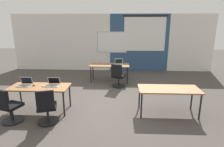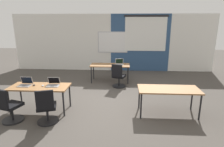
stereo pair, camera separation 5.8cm
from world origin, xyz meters
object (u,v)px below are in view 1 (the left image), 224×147
object	(u,v)px
laptop_near_left_inner	(53,84)
mouse_near_left_inner	(43,86)
desk_far_center	(110,66)
desk_near_left	(40,88)
chair_near_left_inner	(47,110)
chair_near_left_end	(9,109)
desk_near_right	(169,91)
laptop_near_left_end	(25,84)
chair_far_right	(118,78)
mouse_near_left_end	(34,85)
laptop_far_right	(119,63)

from	to	relation	value
laptop_near_left_inner	mouse_near_left_inner	bearing A→B (deg)	-171.08
desk_far_center	desk_near_left	bearing A→B (deg)	-122.01
chair_near_left_inner	chair_near_left_end	distance (m)	0.95
desk_near_left	mouse_near_left_inner	world-z (taller)	mouse_near_left_inner
chair_near_left_end	desk_near_left	bearing A→B (deg)	-108.33
desk_near_right	laptop_near_left_inner	bearing A→B (deg)	178.73
mouse_near_left_inner	laptop_near_left_end	xyz separation A→B (m)	(-0.51, 0.03, 0.03)
desk_near_left	desk_far_center	distance (m)	3.30
chair_far_right	laptop_near_left_inner	bearing A→B (deg)	66.87
desk_near_left	laptop_near_left_inner	distance (m)	0.38
desk_near_left	desk_near_right	size ratio (longest dim) A/B	1.00
laptop_near_left_end	chair_near_left_end	world-z (taller)	laptop_near_left_end
laptop_near_left_inner	mouse_near_left_inner	xyz separation A→B (m)	(-0.27, -0.07, -0.03)
mouse_near_left_inner	mouse_near_left_end	bearing A→B (deg)	174.47
laptop_near_left_end	chair_near_left_end	bearing A→B (deg)	-96.64
laptop_far_right	chair_far_right	distance (m)	0.86
mouse_near_left_inner	chair_near_left_end	xyz separation A→B (m)	(-0.60, -0.69, -0.36)
desk_far_center	chair_near_left_inner	world-z (taller)	chair_near_left_inner
chair_near_left_inner	mouse_near_left_end	bearing A→B (deg)	-66.73
desk_far_center	laptop_near_left_inner	distance (m)	3.07
chair_far_right	laptop_near_left_end	size ratio (longest dim) A/B	2.76
mouse_near_left_inner	desk_far_center	bearing A→B (deg)	59.36
desk_near_right	mouse_near_left_end	bearing A→B (deg)	179.56
desk_far_center	laptop_far_right	distance (m)	0.41
desk_far_center	chair_near_left_end	distance (m)	4.17
desk_near_left	chair_near_left_end	bearing A→B (deg)	-126.08
mouse_near_left_end	chair_near_left_inner	bearing A→B (deg)	-49.56
desk_near_right	laptop_near_left_inner	world-z (taller)	laptop_near_left_inner
chair_near_left_end	laptop_near_left_end	bearing A→B (deg)	-79.43
chair_far_right	chair_near_left_inner	xyz separation A→B (m)	(-1.67, -2.79, 0.00)
desk_near_right	mouse_near_left_inner	distance (m)	3.41
chair_far_right	desk_far_center	bearing A→B (deg)	-44.72
desk_near_right	chair_far_right	size ratio (longest dim) A/B	1.74
laptop_far_right	laptop_near_left_end	distance (m)	3.81
mouse_near_left_inner	mouse_near_left_end	size ratio (longest dim) A/B	1.10
desk_far_center	chair_far_right	world-z (taller)	chair_far_right
desk_far_center	mouse_near_left_inner	world-z (taller)	mouse_near_left_inner
chair_near_left_end	desk_near_right	bearing A→B (deg)	-152.46
mouse_near_left_end	chair_near_left_end	xyz separation A→B (m)	(-0.34, -0.72, -0.36)
laptop_far_right	mouse_near_left_end	world-z (taller)	laptop_far_right
mouse_near_left_end	laptop_far_right	bearing A→B (deg)	50.86
laptop_near_left_end	chair_near_left_end	xyz separation A→B (m)	(-0.09, -0.73, -0.39)
laptop_near_left_end	mouse_near_left_end	size ratio (longest dim) A/B	3.27
desk_near_right	laptop_near_left_end	world-z (taller)	laptop_near_left_end
desk_near_right	desk_far_center	world-z (taller)	same
laptop_near_left_inner	chair_near_left_end	size ratio (longest dim) A/B	0.39
chair_far_right	laptop_near_left_inner	world-z (taller)	laptop_near_left_inner
laptop_near_left_end	desk_far_center	bearing A→B (deg)	52.51
laptop_far_right	mouse_near_left_inner	bearing A→B (deg)	-133.86
desk_near_right	laptop_near_left_inner	size ratio (longest dim) A/B	4.48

